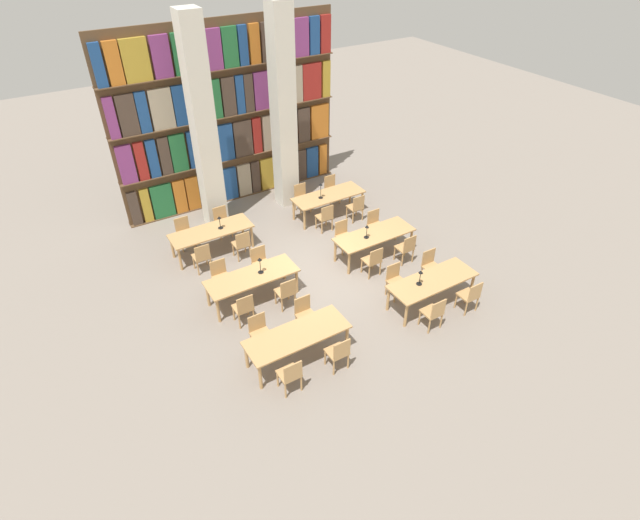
% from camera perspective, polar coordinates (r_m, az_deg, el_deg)
% --- Properties ---
extents(ground_plane, '(40.00, 40.00, 0.00)m').
position_cam_1_polar(ground_plane, '(13.23, -0.54, -1.75)').
color(ground_plane, gray).
extents(bookshelf_bank, '(7.15, 0.35, 5.50)m').
position_cam_1_polar(bookshelf_bank, '(15.94, -10.22, 15.61)').
color(bookshelf_bank, brown).
rests_on(bookshelf_bank, ground_plane).
extents(pillar_left, '(0.60, 0.60, 6.00)m').
position_cam_1_polar(pillar_left, '(14.42, -13.19, 14.42)').
color(pillar_left, silver).
rests_on(pillar_left, ground_plane).
extents(pillar_center, '(0.60, 0.60, 6.00)m').
position_cam_1_polar(pillar_center, '(15.30, -4.22, 16.52)').
color(pillar_center, silver).
rests_on(pillar_center, ground_plane).
extents(reading_table_0, '(2.25, 0.83, 0.73)m').
position_cam_1_polar(reading_table_0, '(10.62, -2.61, -8.73)').
color(reading_table_0, tan).
rests_on(reading_table_0, ground_plane).
extents(chair_0, '(0.42, 0.40, 0.88)m').
position_cam_1_polar(chair_0, '(10.15, -3.39, -12.92)').
color(chair_0, tan).
rests_on(chair_0, ground_plane).
extents(chair_1, '(0.42, 0.40, 0.88)m').
position_cam_1_polar(chair_1, '(11.03, -6.89, -8.15)').
color(chair_1, tan).
rests_on(chair_1, ground_plane).
extents(chair_2, '(0.42, 0.40, 0.88)m').
position_cam_1_polar(chair_2, '(10.54, 2.13, -10.50)').
color(chair_2, tan).
rests_on(chair_2, ground_plane).
extents(chair_3, '(0.42, 0.40, 0.88)m').
position_cam_1_polar(chair_3, '(11.39, -1.72, -6.12)').
color(chair_3, tan).
rests_on(chair_3, ground_plane).
extents(reading_table_1, '(2.25, 0.83, 0.73)m').
position_cam_1_polar(reading_table_1, '(12.27, 12.73, -2.49)').
color(reading_table_1, tan).
rests_on(reading_table_1, ground_plane).
extents(chair_4, '(0.42, 0.40, 0.88)m').
position_cam_1_polar(chair_4, '(11.70, 12.86, -5.85)').
color(chair_4, tan).
rests_on(chair_4, ground_plane).
extents(chair_5, '(0.42, 0.40, 0.88)m').
position_cam_1_polar(chair_5, '(12.46, 8.62, -2.24)').
color(chair_5, tan).
rests_on(chair_5, ground_plane).
extents(chair_6, '(0.42, 0.40, 0.88)m').
position_cam_1_polar(chair_6, '(12.38, 16.79, -3.89)').
color(chair_6, tan).
rests_on(chair_6, ground_plane).
extents(chair_7, '(0.42, 0.40, 0.88)m').
position_cam_1_polar(chair_7, '(13.10, 12.53, -0.59)').
color(chair_7, tan).
rests_on(chair_7, ground_plane).
extents(desk_lamp_0, '(0.14, 0.14, 0.40)m').
position_cam_1_polar(desk_lamp_0, '(11.86, 11.40, -1.71)').
color(desk_lamp_0, black).
rests_on(desk_lamp_0, reading_table_1).
extents(reading_table_2, '(2.25, 0.83, 0.73)m').
position_cam_1_polar(reading_table_2, '(12.20, -7.78, -2.07)').
color(reading_table_2, tan).
rests_on(reading_table_2, ground_plane).
extents(chair_8, '(0.42, 0.40, 0.88)m').
position_cam_1_polar(chair_8, '(11.66, -8.71, -5.41)').
color(chair_8, tan).
rests_on(chair_8, ground_plane).
extents(chair_9, '(0.42, 0.40, 0.88)m').
position_cam_1_polar(chair_9, '(12.68, -11.29, -1.78)').
color(chair_9, tan).
rests_on(chair_9, ground_plane).
extents(chair_10, '(0.42, 0.40, 0.88)m').
position_cam_1_polar(chair_10, '(11.99, -3.90, -3.63)').
color(chair_10, tan).
rests_on(chair_10, ground_plane).
extents(chair_11, '(0.42, 0.40, 0.88)m').
position_cam_1_polar(chair_11, '(12.99, -6.80, -0.24)').
color(chair_11, tan).
rests_on(chair_11, ground_plane).
extents(desk_lamp_1, '(0.14, 0.14, 0.44)m').
position_cam_1_polar(desk_lamp_1, '(12.05, -6.88, -0.31)').
color(desk_lamp_1, black).
rests_on(desk_lamp_1, reading_table_2).
extents(reading_table_3, '(2.25, 0.83, 0.73)m').
position_cam_1_polar(reading_table_3, '(13.66, 6.23, 2.73)').
color(reading_table_3, tan).
rests_on(reading_table_3, ground_plane).
extents(chair_12, '(0.42, 0.40, 0.88)m').
position_cam_1_polar(chair_12, '(13.03, 6.07, -0.03)').
color(chair_12, tan).
rests_on(chair_12, ground_plane).
extents(chair_13, '(0.42, 0.40, 0.88)m').
position_cam_1_polar(chair_13, '(13.95, 2.69, 2.87)').
color(chair_13, tan).
rests_on(chair_13, ground_plane).
extents(chair_14, '(0.42, 0.40, 0.88)m').
position_cam_1_polar(chair_14, '(13.62, 9.81, 1.40)').
color(chair_14, tan).
rests_on(chair_14, ground_plane).
extents(chair_15, '(0.42, 0.40, 0.88)m').
position_cam_1_polar(chair_15, '(14.51, 6.33, 4.11)').
color(chair_15, tan).
rests_on(chair_15, ground_plane).
extents(desk_lamp_2, '(0.14, 0.14, 0.39)m').
position_cam_1_polar(desk_lamp_2, '(13.31, 5.38, 3.51)').
color(desk_lamp_2, black).
rests_on(desk_lamp_2, reading_table_3).
extents(reading_table_4, '(2.25, 0.83, 0.73)m').
position_cam_1_polar(reading_table_4, '(14.05, -12.32, 3.08)').
color(reading_table_4, tan).
rests_on(reading_table_4, ground_plane).
extents(chair_16, '(0.42, 0.40, 0.88)m').
position_cam_1_polar(chair_16, '(13.46, -13.36, 0.40)').
color(chair_16, tan).
rests_on(chair_16, ground_plane).
extents(chair_17, '(0.42, 0.40, 0.88)m').
position_cam_1_polar(chair_17, '(14.59, -15.26, 3.14)').
color(chair_17, tan).
rests_on(chair_17, ground_plane).
extents(chair_18, '(0.42, 0.40, 0.88)m').
position_cam_1_polar(chair_18, '(13.75, -8.94, 1.86)').
color(chair_18, tan).
rests_on(chair_18, ground_plane).
extents(chair_19, '(0.42, 0.40, 0.88)m').
position_cam_1_polar(chair_19, '(14.86, -11.13, 4.45)').
color(chair_19, tan).
rests_on(chair_19, ground_plane).
extents(desk_lamp_3, '(0.14, 0.14, 0.39)m').
position_cam_1_polar(desk_lamp_3, '(13.92, -11.41, 4.48)').
color(desk_lamp_3, black).
rests_on(desk_lamp_3, reading_table_4).
extents(reading_table_5, '(2.25, 0.83, 0.73)m').
position_cam_1_polar(reading_table_5, '(15.44, 0.97, 7.21)').
color(reading_table_5, tan).
rests_on(reading_table_5, ground_plane).
extents(chair_20, '(0.42, 0.40, 0.88)m').
position_cam_1_polar(chair_20, '(14.76, 0.60, 4.97)').
color(chair_20, tan).
rests_on(chair_20, ground_plane).
extents(chair_21, '(0.42, 0.40, 0.88)m').
position_cam_1_polar(chair_21, '(15.80, -2.09, 7.22)').
color(chair_21, tan).
rests_on(chair_21, ground_plane).
extents(chair_22, '(0.42, 0.40, 0.88)m').
position_cam_1_polar(chair_22, '(15.30, 4.15, 6.08)').
color(chair_22, tan).
rests_on(chair_22, ground_plane).
extents(chair_23, '(0.42, 0.40, 0.88)m').
position_cam_1_polar(chair_23, '(16.30, 1.34, 8.21)').
color(chair_23, tan).
rests_on(chair_23, ground_plane).
extents(desk_lamp_4, '(0.14, 0.14, 0.50)m').
position_cam_1_polar(desk_lamp_4, '(15.07, 0.08, 8.24)').
color(desk_lamp_4, black).
rests_on(desk_lamp_4, reading_table_5).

